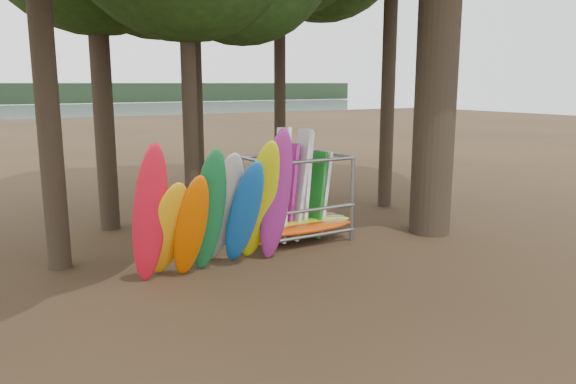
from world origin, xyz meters
TOP-DOWN VIEW (x-y plane):
  - ground at (0.00, 0.00)m, footprint 120.00×120.00m
  - lake at (0.00, 60.00)m, footprint 160.00×160.00m
  - kayak_row at (-2.10, 0.53)m, footprint 3.58×2.23m
  - storage_rack at (0.66, 1.99)m, footprint 3.19×1.52m

SIDE VIEW (x-z plane):
  - ground at x=0.00m, z-range 0.00..0.00m
  - lake at x=0.00m, z-range 0.00..0.00m
  - storage_rack at x=0.66m, z-range -0.44..2.48m
  - kayak_row at x=-2.10m, z-range -0.27..2.95m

